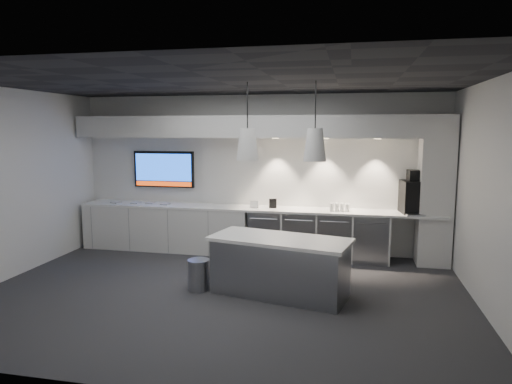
% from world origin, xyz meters
% --- Properties ---
extents(floor, '(7.00, 7.00, 0.00)m').
position_xyz_m(floor, '(0.00, 0.00, 0.00)').
color(floor, '#2F2F32').
rests_on(floor, ground).
extents(ceiling, '(7.00, 7.00, 0.00)m').
position_xyz_m(ceiling, '(0.00, 0.00, 3.00)').
color(ceiling, black).
rests_on(ceiling, wall_back).
extents(wall_back, '(7.00, 0.00, 7.00)m').
position_xyz_m(wall_back, '(0.00, 2.50, 1.50)').
color(wall_back, silver).
rests_on(wall_back, floor).
extents(wall_front, '(7.00, 0.00, 7.00)m').
position_xyz_m(wall_front, '(0.00, -2.50, 1.50)').
color(wall_front, silver).
rests_on(wall_front, floor).
extents(wall_left, '(0.00, 7.00, 7.00)m').
position_xyz_m(wall_left, '(-3.50, 0.00, 1.50)').
color(wall_left, silver).
rests_on(wall_left, floor).
extents(wall_right, '(0.00, 7.00, 7.00)m').
position_xyz_m(wall_right, '(3.50, 0.00, 1.50)').
color(wall_right, silver).
rests_on(wall_right, floor).
extents(back_counter, '(6.80, 0.65, 0.04)m').
position_xyz_m(back_counter, '(0.00, 2.17, 0.88)').
color(back_counter, white).
rests_on(back_counter, left_base_cabinets).
extents(left_base_cabinets, '(3.30, 0.63, 0.86)m').
position_xyz_m(left_base_cabinets, '(-1.75, 2.17, 0.43)').
color(left_base_cabinets, silver).
rests_on(left_base_cabinets, floor).
extents(fridge_unit_a, '(0.60, 0.61, 0.85)m').
position_xyz_m(fridge_unit_a, '(0.25, 2.17, 0.42)').
color(fridge_unit_a, gray).
rests_on(fridge_unit_a, floor).
extents(fridge_unit_b, '(0.60, 0.61, 0.85)m').
position_xyz_m(fridge_unit_b, '(0.88, 2.17, 0.42)').
color(fridge_unit_b, gray).
rests_on(fridge_unit_b, floor).
extents(fridge_unit_c, '(0.60, 0.61, 0.85)m').
position_xyz_m(fridge_unit_c, '(1.51, 2.17, 0.42)').
color(fridge_unit_c, gray).
rests_on(fridge_unit_c, floor).
extents(fridge_unit_d, '(0.60, 0.61, 0.85)m').
position_xyz_m(fridge_unit_d, '(2.14, 2.17, 0.42)').
color(fridge_unit_d, gray).
rests_on(fridge_unit_d, floor).
extents(backsplash, '(4.60, 0.03, 1.30)m').
position_xyz_m(backsplash, '(1.20, 2.48, 1.55)').
color(backsplash, silver).
rests_on(backsplash, wall_back).
extents(soffit, '(6.90, 0.60, 0.40)m').
position_xyz_m(soffit, '(0.00, 2.20, 2.40)').
color(soffit, silver).
rests_on(soffit, wall_back).
extents(column, '(0.55, 0.55, 2.60)m').
position_xyz_m(column, '(3.20, 2.20, 1.30)').
color(column, silver).
rests_on(column, floor).
extents(wall_tv, '(1.25, 0.07, 0.72)m').
position_xyz_m(wall_tv, '(-1.90, 2.45, 1.56)').
color(wall_tv, black).
rests_on(wall_tv, wall_back).
extents(island, '(2.10, 1.25, 0.83)m').
position_xyz_m(island, '(0.81, 0.17, 0.42)').
color(island, gray).
rests_on(island, floor).
extents(bin, '(0.38, 0.38, 0.46)m').
position_xyz_m(bin, '(-0.39, 0.12, 0.23)').
color(bin, gray).
rests_on(bin, floor).
extents(coffee_machine, '(0.48, 0.64, 0.76)m').
position_xyz_m(coffee_machine, '(2.85, 2.20, 1.21)').
color(coffee_machine, black).
rests_on(coffee_machine, back_counter).
extents(sign_black, '(0.14, 0.05, 0.18)m').
position_xyz_m(sign_black, '(0.36, 2.16, 0.99)').
color(sign_black, black).
rests_on(sign_black, back_counter).
extents(sign_white, '(0.18, 0.06, 0.14)m').
position_xyz_m(sign_white, '(0.02, 2.12, 0.97)').
color(sign_white, white).
rests_on(sign_white, back_counter).
extents(cup_cluster, '(0.35, 0.16, 0.14)m').
position_xyz_m(cup_cluster, '(1.58, 2.12, 0.97)').
color(cup_cluster, white).
rests_on(cup_cluster, back_counter).
extents(tray_a, '(0.19, 0.19, 0.02)m').
position_xyz_m(tray_a, '(-2.78, 2.09, 0.91)').
color(tray_a, '#B2B2B2').
rests_on(tray_a, back_counter).
extents(tray_b, '(0.17, 0.17, 0.02)m').
position_xyz_m(tray_b, '(-2.38, 2.14, 0.91)').
color(tray_b, '#B2B2B2').
rests_on(tray_b, back_counter).
extents(tray_c, '(0.18, 0.18, 0.02)m').
position_xyz_m(tray_c, '(-2.10, 2.17, 0.91)').
color(tray_c, '#B2B2B2').
rests_on(tray_c, back_counter).
extents(tray_d, '(0.17, 0.17, 0.02)m').
position_xyz_m(tray_d, '(-1.74, 2.11, 0.91)').
color(tray_d, '#B2B2B2').
rests_on(tray_d, back_counter).
extents(pendant_left, '(0.31, 0.31, 1.15)m').
position_xyz_m(pendant_left, '(0.35, 0.17, 2.15)').
color(pendant_left, silver).
rests_on(pendant_left, ceiling).
extents(pendant_right, '(0.31, 0.31, 1.15)m').
position_xyz_m(pendant_right, '(1.28, 0.17, 2.15)').
color(pendant_right, silver).
rests_on(pendant_right, ceiling).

